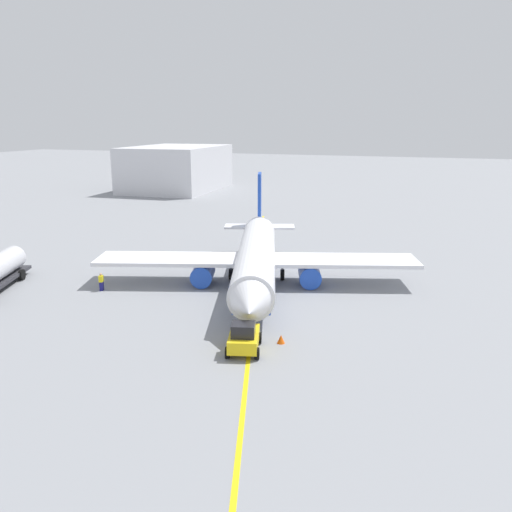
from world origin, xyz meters
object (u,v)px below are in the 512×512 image
at_px(refueling_worker, 101,282).
at_px(safety_cone_nose, 281,339).
at_px(airplane, 256,258).
at_px(pushback_tug, 244,337).

xyz_separation_m(refueling_worker, safety_cone_nose, (6.00, 19.56, -0.51)).
bearing_deg(airplane, pushback_tug, 16.25).
height_order(airplane, refueling_worker, airplane).
bearing_deg(safety_cone_nose, pushback_tug, -44.05).
relative_size(airplane, refueling_worker, 18.31).
bearing_deg(airplane, refueling_worker, -63.16).
xyz_separation_m(airplane, pushback_tug, (14.80, 4.31, -1.62)).
xyz_separation_m(airplane, safety_cone_nose, (12.67, 6.37, -2.32)).
bearing_deg(safety_cone_nose, airplane, -153.30).
height_order(pushback_tug, refueling_worker, pushback_tug).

